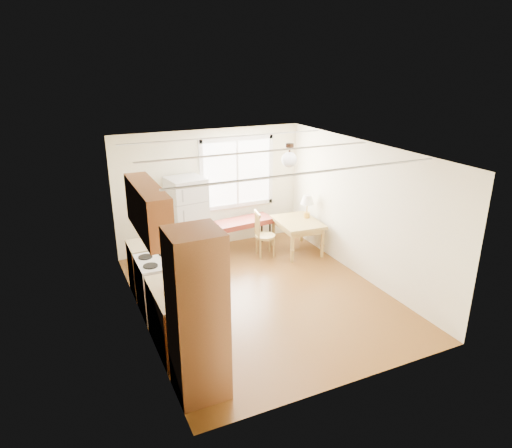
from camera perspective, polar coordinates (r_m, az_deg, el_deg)
room_shell at (r=7.40m, az=0.73°, el=-0.38°), size 4.60×5.60×2.62m
kitchen_run at (r=6.50m, az=-10.71°, el=-7.76°), size 0.65×3.40×2.20m
window_unit at (r=9.71m, az=-2.37°, el=6.42°), size 1.64×0.05×1.51m
pendant_light at (r=7.78m, az=4.18°, el=8.15°), size 0.26×0.26×0.40m
refrigerator at (r=9.21m, az=-8.59°, el=0.74°), size 0.76×0.76×1.65m
bench at (r=9.52m, az=-1.96°, el=0.07°), size 1.46×0.67×0.65m
dining_table at (r=9.47m, az=5.22°, el=-0.16°), size 0.89×1.14×0.68m
chair at (r=9.21m, az=0.64°, el=-0.93°), size 0.43×0.42×0.94m
table_lamp at (r=9.53m, az=6.43°, el=2.83°), size 0.28×0.28×0.49m
coffee_maker at (r=5.82m, az=-9.15°, el=-9.00°), size 0.20×0.25×0.36m
kettle at (r=6.28m, az=-10.61°, el=-7.07°), size 0.14×0.14×0.26m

